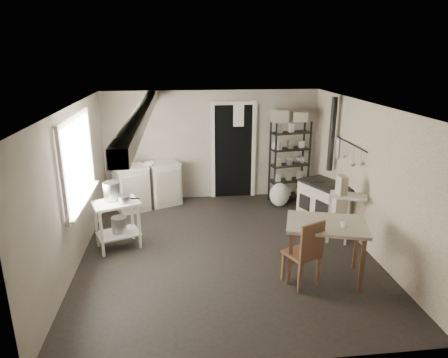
{
  "coord_description": "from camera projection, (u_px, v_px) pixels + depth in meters",
  "views": [
    {
      "loc": [
        -0.69,
        -5.74,
        3.05
      ],
      "look_at": [
        0.0,
        0.3,
        1.1
      ],
      "focal_mm": 32.0,
      "sensor_mm": 36.0,
      "label": 1
    }
  ],
  "objects": [
    {
      "name": "flour_sack",
      "position": [
        279.0,
        195.0,
        8.18
      ],
      "size": [
        0.42,
        0.36,
        0.49
      ],
      "primitive_type": "ellipsoid",
      "rotation": [
        0.0,
        0.0,
        0.02
      ],
      "color": "white",
      "rests_on": "ground"
    },
    {
      "name": "table_cup",
      "position": [
        343.0,
        228.0,
        5.31
      ],
      "size": [
        0.13,
        0.13,
        0.1
      ],
      "primitive_type": "imported",
      "rotation": [
        0.0,
        0.0,
        -0.2
      ],
      "color": "white",
      "rests_on": "work_table"
    },
    {
      "name": "wall_right",
      "position": [
        367.0,
        177.0,
        6.33
      ],
      "size": [
        0.02,
        5.0,
        2.3
      ],
      "primitive_type": "cube",
      "color": "#AB9F92",
      "rests_on": "ground"
    },
    {
      "name": "base_cabinets",
      "position": [
        148.0,
        185.0,
        8.12
      ],
      "size": [
        1.47,
        1.07,
        0.89
      ],
      "primitive_type": null,
      "rotation": [
        0.0,
        0.0,
        0.41
      ],
      "color": "beige",
      "rests_on": "ground"
    },
    {
      "name": "stockpot",
      "position": [
        112.0,
        191.0,
        6.32
      ],
      "size": [
        0.27,
        0.27,
        0.29
      ],
      "primitive_type": "cylinder",
      "rotation": [
        0.0,
        0.0,
        -0.01
      ],
      "color": "#ABABAD",
      "rests_on": "prep_table"
    },
    {
      "name": "prep_table",
      "position": [
        118.0,
        225.0,
        6.39
      ],
      "size": [
        0.82,
        0.71,
        0.79
      ],
      "primitive_type": null,
      "rotation": [
        0.0,
        0.0,
        0.39
      ],
      "color": "silver",
      "rests_on": "ground"
    },
    {
      "name": "oats_box",
      "position": [
        342.0,
        186.0,
        6.31
      ],
      "size": [
        0.13,
        0.21,
        0.3
      ],
      "primitive_type": "cube",
      "rotation": [
        0.0,
        0.0,
        0.03
      ],
      "color": "beige",
      "rests_on": "side_ledge"
    },
    {
      "name": "storage_box_a",
      "position": [
        280.0,
        106.0,
        7.96
      ],
      "size": [
        0.38,
        0.34,
        0.24
      ],
      "primitive_type": "cube",
      "rotation": [
        0.0,
        0.0,
        -0.13
      ],
      "color": "beige",
      "rests_on": "shelf_rack"
    },
    {
      "name": "work_table",
      "position": [
        324.0,
        252.0,
        5.57
      ],
      "size": [
        1.25,
        1.04,
        0.82
      ],
      "primitive_type": null,
      "rotation": [
        0.0,
        0.0,
        -0.3
      ],
      "color": "beige",
      "rests_on": "ground"
    },
    {
      "name": "stove",
      "position": [
        326.0,
        202.0,
        7.23
      ],
      "size": [
        0.91,
        1.15,
        0.79
      ],
      "primitive_type": null,
      "rotation": [
        0.0,
        0.0,
        0.41
      ],
      "color": "beige",
      "rests_on": "ground"
    },
    {
      "name": "floor",
      "position": [
        226.0,
        249.0,
        6.43
      ],
      "size": [
        5.0,
        5.0,
        0.0
      ],
      "primitive_type": "plane",
      "color": "black",
      "rests_on": "ground"
    },
    {
      "name": "side_ledge",
      "position": [
        346.0,
        221.0,
        6.46
      ],
      "size": [
        0.65,
        0.52,
        0.88
      ],
      "primitive_type": null,
      "rotation": [
        0.0,
        0.0,
        -0.43
      ],
      "color": "silver",
      "rests_on": "ground"
    },
    {
      "name": "bucket",
      "position": [
        119.0,
        225.0,
        6.42
      ],
      "size": [
        0.3,
        0.3,
        0.26
      ],
      "primitive_type": "cylinder",
      "rotation": [
        0.0,
        0.0,
        0.31
      ],
      "color": "#ABABAD",
      "rests_on": "prep_table"
    },
    {
      "name": "wall_front",
      "position": [
        258.0,
        265.0,
        3.72
      ],
      "size": [
        4.5,
        0.02,
        2.3
      ],
      "primitive_type": "cube",
      "color": "#AB9F92",
      "rests_on": "ground"
    },
    {
      "name": "storage_box_b",
      "position": [
        301.0,
        107.0,
        7.98
      ],
      "size": [
        0.35,
        0.33,
        0.19
      ],
      "primitive_type": "cube",
      "rotation": [
        0.0,
        0.0,
        -0.21
      ],
      "color": "beige",
      "rests_on": "shelf_rack"
    },
    {
      "name": "wallpaper_panel",
      "position": [
        366.0,
        177.0,
        6.33
      ],
      "size": [
        0.01,
        5.0,
        2.3
      ],
      "primitive_type": null,
      "color": "beige",
      "rests_on": "wall_right"
    },
    {
      "name": "utensil_rail",
      "position": [
        350.0,
        144.0,
        6.77
      ],
      "size": [
        0.06,
        1.2,
        0.44
      ],
      "primitive_type": null,
      "color": "#ABABAD",
      "rests_on": "wall_right"
    },
    {
      "name": "ceiling_beam",
      "position": [
        142.0,
        114.0,
        5.63
      ],
      "size": [
        0.18,
        5.0,
        0.18
      ],
      "primitive_type": null,
      "color": "silver",
      "rests_on": "ceiling"
    },
    {
      "name": "wall_left",
      "position": [
        74.0,
        187.0,
        5.84
      ],
      "size": [
        0.02,
        5.0,
        2.3
      ],
      "primitive_type": "cube",
      "color": "#AB9F92",
      "rests_on": "ground"
    },
    {
      "name": "shelf_rack",
      "position": [
        290.0,
        157.0,
        8.28
      ],
      "size": [
        0.85,
        0.46,
        1.7
      ],
      "primitive_type": null,
      "rotation": [
        0.0,
        0.0,
        0.19
      ],
      "color": "black",
      "rests_on": "ground"
    },
    {
      "name": "wall_back",
      "position": [
        212.0,
        145.0,
        8.45
      ],
      "size": [
        4.5,
        0.02,
        2.3
      ],
      "primitive_type": "cube",
      "color": "#AB9F92",
      "rests_on": "ground"
    },
    {
      "name": "floor_crock",
      "position": [
        319.0,
        242.0,
        6.51
      ],
      "size": [
        0.15,
        0.15,
        0.16
      ],
      "primitive_type": "cylinder",
      "rotation": [
        0.0,
        0.0,
        -0.21
      ],
      "color": "white",
      "rests_on": "ground"
    },
    {
      "name": "ceiling",
      "position": [
        226.0,
        106.0,
        5.73
      ],
      "size": [
        5.0,
        5.0,
        0.0
      ],
      "primitive_type": "plane",
      "rotation": [
        3.14,
        0.0,
        0.0
      ],
      "color": "beige",
      "rests_on": "wall_back"
    },
    {
      "name": "stovepipe",
      "position": [
        332.0,
        134.0,
        7.34
      ],
      "size": [
        0.12,
        0.12,
        1.53
      ],
      "primitive_type": null,
      "rotation": [
        0.0,
        0.0,
        -0.0
      ],
      "color": "black",
      "rests_on": "stove"
    },
    {
      "name": "shelf_jar",
      "position": [
        274.0,
        138.0,
        8.11
      ],
      "size": [
        0.1,
        0.1,
        0.18
      ],
      "primitive_type": "imported",
      "rotation": [
        0.0,
        0.0,
        -0.29
      ],
      "color": "white",
      "rests_on": "shelf_rack"
    },
    {
      "name": "chair",
      "position": [
        302.0,
        251.0,
        5.37
      ],
      "size": [
        0.53,
        0.54,
        0.96
      ],
      "primitive_type": null,
      "rotation": [
        0.0,
        0.0,
        0.43
      ],
      "color": "brown",
      "rests_on": "ground"
    },
    {
      "name": "window",
      "position": [
        77.0,
        161.0,
        5.93
      ],
      "size": [
        0.12,
        1.76,
        1.28
      ],
      "primitive_type": null,
      "color": "silver",
      "rests_on": "wall_left"
    },
    {
      "name": "doorway",
      "position": [
        233.0,
        152.0,
        8.52
      ],
      "size": [
        0.96,
        0.1,
        2.08
      ],
      "primitive_type": null,
      "color": "silver",
      "rests_on": "ground"
    },
    {
      "name": "saucepan",
      "position": [
        124.0,
        199.0,
        6.23
      ],
      "size": [
        0.25,
        0.25,
        0.1
      ],
      "primitive_type": "cylinder",
      "rotation": [
        0.0,
        0.0,
        0.38
      ],
      "color": "#ABABAD",
      "rests_on": "prep_table"
    },
    {
      "name": "counter_cup",
      "position": [
        129.0,
        162.0,
        7.82
      ],
      "size": [
        0.15,
        0.15,
        0.1
      ],
      "primitive_type": "imported",
      "rotation": [
        0.0,
        0.0,
        0.18
      ],
      "color": "white",
      "rests_on": "base_cabinets"
    },
    {
      "name": "mixing_bowl",
      "position": [
        149.0,
        162.0,
        7.89
      ],
      "size": [
        0.36,
        0.36,
        0.07
      ],
      "primitive_type": "imported",
      "rotation": [
        0.0,
        0.0,
        -0.31
      ],
      "color": "white",
      "rests_on": "base_cabinets"
    }
  ]
}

